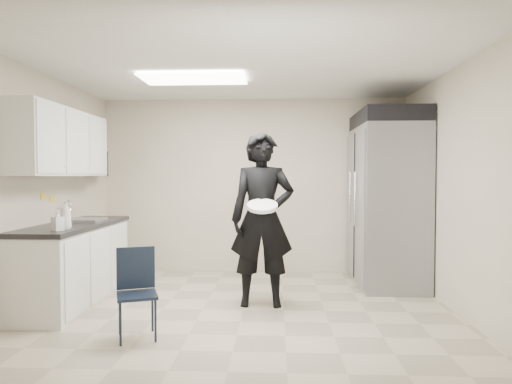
{
  "coord_description": "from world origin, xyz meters",
  "views": [
    {
      "loc": [
        0.36,
        -4.87,
        1.45
      ],
      "look_at": [
        0.13,
        0.2,
        1.27
      ],
      "focal_mm": 32.0,
      "sensor_mm": 36.0,
      "label": 1
    }
  ],
  "objects_px": {
    "folding_chair": "(137,295)",
    "man_tuxedo": "(262,219)",
    "commercial_fridge": "(387,206)",
    "lower_counter": "(74,265)"
  },
  "relations": [
    {
      "from": "folding_chair",
      "to": "man_tuxedo",
      "type": "xyz_separation_m",
      "value": [
        1.08,
        1.11,
        0.58
      ]
    },
    {
      "from": "commercial_fridge",
      "to": "folding_chair",
      "type": "xyz_separation_m",
      "value": [
        -2.71,
        -2.18,
        -0.66
      ]
    },
    {
      "from": "lower_counter",
      "to": "folding_chair",
      "type": "bearing_deg",
      "value": -45.86
    },
    {
      "from": "commercial_fridge",
      "to": "lower_counter",
      "type": "bearing_deg",
      "value": -164.12
    },
    {
      "from": "lower_counter",
      "to": "commercial_fridge",
      "type": "distance_m",
      "value": 3.98
    },
    {
      "from": "lower_counter",
      "to": "man_tuxedo",
      "type": "xyz_separation_m",
      "value": [
        2.15,
        0.0,
        0.54
      ]
    },
    {
      "from": "lower_counter",
      "to": "folding_chair",
      "type": "distance_m",
      "value": 1.54
    },
    {
      "from": "folding_chair",
      "to": "lower_counter",
      "type": "bearing_deg",
      "value": 113.59
    },
    {
      "from": "folding_chair",
      "to": "man_tuxedo",
      "type": "height_order",
      "value": "man_tuxedo"
    },
    {
      "from": "commercial_fridge",
      "to": "man_tuxedo",
      "type": "relative_size",
      "value": 1.08
    }
  ]
}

